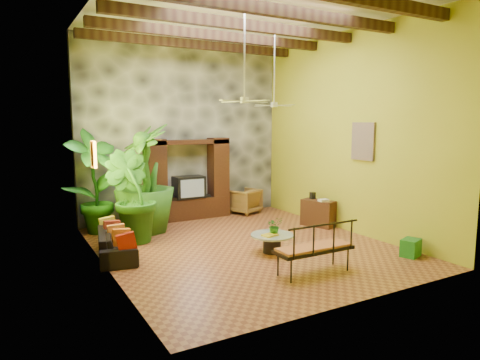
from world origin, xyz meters
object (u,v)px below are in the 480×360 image
entertainment_center (189,185)px  wicker_armchair (245,201)px  ceiling_fan_front (244,90)px  sofa (117,244)px  tall_plant_a (94,182)px  coffee_table (272,241)px  iron_bench (317,246)px  green_bin (411,248)px  side_console (318,213)px  ceiling_fan_back (274,97)px  tall_plant_b (131,197)px  tall_plant_c (145,178)px

entertainment_center → wicker_armchair: 1.87m
ceiling_fan_front → sofa: size_ratio=1.02×
tall_plant_a → coffee_table: tall_plant_a is taller
wicker_armchair → iron_bench: (-1.51, -5.23, 0.16)m
tall_plant_a → green_bin: tall_plant_a is taller
tall_plant_a → side_console: bearing=-21.9°
ceiling_fan_front → ceiling_fan_back: same height
sofa → tall_plant_b: 1.34m
ceiling_fan_front → tall_plant_a: (-2.45, 3.14, -2.10)m
tall_plant_c → ceiling_fan_back: bearing=-19.7°
ceiling_fan_back → iron_bench: bearing=-111.4°
tall_plant_a → coffee_table: 4.67m
entertainment_center → coffee_table: bearing=-85.8°
sofa → tall_plant_a: (0.00, 2.11, 1.04)m
entertainment_center → tall_plant_c: 1.77m
ceiling_fan_front → tall_plant_c: (-1.32, 2.72, -2.04)m
coffee_table → iron_bench: bearing=-91.1°
ceiling_fan_front → coffee_table: size_ratio=2.06×
sofa → coffee_table: sofa is taller
ceiling_fan_back → tall_plant_a: size_ratio=0.71×
ceiling_fan_back → coffee_table: (-1.32, -1.94, -3.15)m
iron_bench → wicker_armchair: bearing=74.5°
wicker_armchair → ceiling_fan_back: bearing=62.6°
entertainment_center → tall_plant_c: (-1.52, -0.82, 0.39)m
tall_plant_b → side_console: (4.73, -0.93, -0.71)m
entertainment_center → tall_plant_c: size_ratio=0.88×
coffee_table → tall_plant_c: bearing=120.5°
ceiling_fan_front → green_bin: 4.72m
ceiling_fan_front → iron_bench: 3.43m
wicker_armchair → tall_plant_a: tall_plant_a is taller
entertainment_center → iron_bench: bearing=-87.3°
coffee_table → ceiling_fan_front: bearing=145.0°
tall_plant_c → side_console: size_ratio=3.09×
entertainment_center → ceiling_fan_back: (1.60, -1.94, 2.44)m
ceiling_fan_front → tall_plant_b: ceiling_fan_front is taller
entertainment_center → sofa: size_ratio=1.31×
tall_plant_a → green_bin: (5.30, -5.09, -1.12)m
tall_plant_b → tall_plant_c: bearing=54.1°
ceiling_fan_back → wicker_armchair: size_ratio=2.25×
ceiling_fan_back → sofa: 5.31m
tall_plant_b → ceiling_fan_back: bearing=-5.3°
ceiling_fan_back → iron_bench: 4.67m
ceiling_fan_back → green_bin: bearing=-73.5°
tall_plant_c → iron_bench: size_ratio=1.78×
tall_plant_b → tall_plant_c: (0.56, 0.78, 0.29)m
entertainment_center → wicker_armchair: (1.77, -0.14, -0.59)m
tall_plant_c → iron_bench: bearing=-68.7°
ceiling_fan_back → wicker_armchair: bearing=84.7°
tall_plant_b → tall_plant_c: 1.00m
wicker_armchair → tall_plant_c: tall_plant_c is taller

